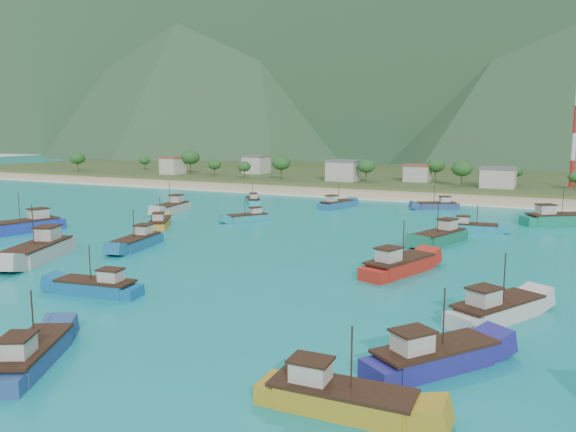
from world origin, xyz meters
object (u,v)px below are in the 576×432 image
at_px(boat_17, 557,220).
at_px(boat_19, 137,243).
at_px(boat_3, 339,400).
at_px(boat_2, 172,208).
at_px(boat_7, 433,359).
at_px(boat_5, 97,288).
at_px(boat_12, 39,252).
at_px(boat_0, 437,206).
at_px(boat_8, 248,218).
at_px(boat_22, 160,224).
at_px(boat_1, 497,311).
at_px(boat_24, 337,205).
at_px(boat_25, 399,267).
at_px(boat_21, 31,358).
at_px(boat_14, 253,201).
at_px(boat_10, 440,238).
at_px(boat_6, 26,226).
at_px(boat_4, 472,228).

height_order(boat_17, boat_19, boat_17).
bearing_deg(boat_3, boat_2, -138.06).
bearing_deg(boat_7, boat_5, -149.49).
height_order(boat_12, boat_19, boat_12).
bearing_deg(boat_0, boat_8, 107.64).
bearing_deg(boat_0, boat_22, 108.52).
bearing_deg(boat_19, boat_1, 158.19).
distance_m(boat_2, boat_3, 90.42).
xyz_separation_m(boat_7, boat_24, (-37.60, 78.10, -0.10)).
bearing_deg(boat_25, boat_21, -95.09).
xyz_separation_m(boat_12, boat_17, (62.56, 61.87, -0.10)).
bearing_deg(boat_8, boat_3, 158.57).
bearing_deg(boat_7, boat_1, 113.69).
bearing_deg(boat_1, boat_14, 163.17).
bearing_deg(boat_12, boat_8, -123.05).
bearing_deg(boat_24, boat_14, -157.76).
relative_size(boat_7, boat_12, 0.76).
xyz_separation_m(boat_7, boat_21, (-26.84, -12.49, -0.08)).
height_order(boat_8, boat_10, boat_10).
bearing_deg(boat_25, boat_6, -161.19).
bearing_deg(boat_1, boat_22, -174.90).
distance_m(boat_0, boat_4, 28.33).
distance_m(boat_12, boat_25, 47.70).
relative_size(boat_19, boat_22, 1.11).
distance_m(boat_17, boat_22, 72.82).
relative_size(boat_3, boat_25, 0.85).
bearing_deg(boat_14, boat_6, -143.10).
bearing_deg(boat_6, boat_4, -139.23).
xyz_separation_m(boat_2, boat_6, (-8.14, -29.91, 0.10)).
relative_size(boat_0, boat_4, 1.04).
bearing_deg(boat_10, boat_24, -28.51).
bearing_deg(boat_21, boat_5, 92.65).
bearing_deg(boat_4, boat_3, -6.24).
bearing_deg(boat_24, boat_0, 39.23).
bearing_deg(boat_25, boat_10, 106.59).
bearing_deg(boat_10, boat_3, 112.95).
distance_m(boat_21, boat_25, 42.36).
height_order(boat_4, boat_8, boat_4).
height_order(boat_2, boat_3, boat_2).
relative_size(boat_2, boat_21, 1.15).
xyz_separation_m(boat_8, boat_14, (-12.04, 23.14, 0.04)).
bearing_deg(boat_5, boat_21, -158.47).
distance_m(boat_3, boat_25, 35.40).
distance_m(boat_5, boat_22, 41.81).
distance_m(boat_1, boat_22, 65.45).
relative_size(boat_2, boat_22, 1.21).
bearing_deg(boat_4, boat_7, -2.24).
height_order(boat_7, boat_19, boat_7).
distance_m(boat_1, boat_6, 78.97).
height_order(boat_0, boat_12, boat_12).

